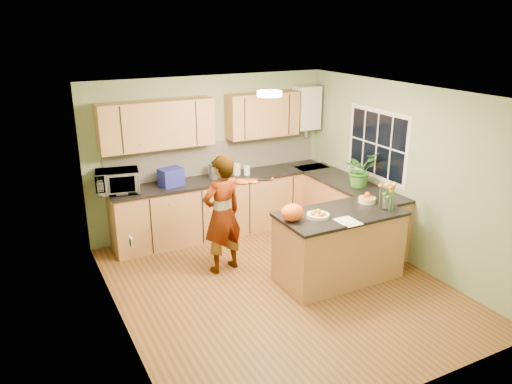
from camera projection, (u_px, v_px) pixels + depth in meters
name	position (u px, v px, depth m)	size (l,w,h in m)	color
floor	(279.00, 286.00, 6.53)	(4.50, 4.50, 0.00)	brown
ceiling	(282.00, 93.00, 5.71)	(4.00, 4.50, 0.02)	white
wall_back	(211.00, 155.00, 8.01)	(4.00, 0.02, 2.50)	gray
wall_front	(413.00, 275.00, 4.23)	(4.00, 0.02, 2.50)	gray
wall_left	(116.00, 225.00, 5.25)	(0.02, 4.50, 2.50)	gray
wall_right	(404.00, 174.00, 6.99)	(0.02, 4.50, 2.50)	gray
back_counter	(225.00, 205.00, 8.06)	(3.64, 0.62, 0.94)	#A26A40
right_counter	(346.00, 210.00, 7.82)	(0.62, 2.24, 0.94)	#A26A40
splashback	(217.00, 157.00, 8.06)	(3.60, 0.02, 0.52)	beige
upper_cabinets	(203.00, 120.00, 7.60)	(3.20, 0.34, 0.70)	#A26A40
boiler	(307.00, 108.00, 8.40)	(0.40, 0.30, 0.86)	white
window_right	(377.00, 144.00, 7.39)	(0.01, 1.30, 1.05)	white
light_switch	(131.00, 242.00, 4.74)	(0.02, 0.09, 0.09)	white
ceiling_lamp	(270.00, 94.00, 5.98)	(0.30, 0.30, 0.07)	#FFEABF
peninsula_island	(339.00, 245.00, 6.60)	(1.64, 0.84, 0.94)	#A26A40
fruit_dish	(318.00, 214.00, 6.28)	(0.29, 0.29, 0.10)	beige
orange_bowl	(367.00, 198.00, 6.79)	(0.23, 0.23, 0.14)	beige
flower_vase	(388.00, 188.00, 6.46)	(0.25, 0.25, 0.45)	silver
orange_bag	(292.00, 212.00, 6.15)	(0.29, 0.25, 0.22)	#F25913
papers	(349.00, 221.00, 6.15)	(0.23, 0.31, 0.01)	white
violinist	(222.00, 214.00, 6.70)	(0.60, 0.39, 1.65)	tan
violin	(242.00, 182.00, 6.44)	(0.53, 0.21, 0.11)	#591C05
microwave	(117.00, 182.00, 7.14)	(0.60, 0.41, 0.33)	white
blue_box	(171.00, 177.00, 7.46)	(0.33, 0.25, 0.27)	navy
kettle	(214.00, 170.00, 7.81)	(0.17, 0.17, 0.32)	#B5B6BA
jar_cream	(237.00, 169.00, 7.99)	(0.12, 0.12, 0.19)	beige
jar_white	(247.00, 170.00, 7.99)	(0.10, 0.10, 0.15)	white
potted_plant	(360.00, 170.00, 7.37)	(0.47, 0.41, 0.53)	#3A7E2A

